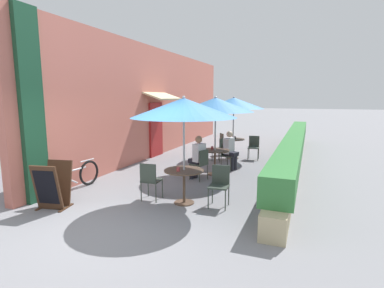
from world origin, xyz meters
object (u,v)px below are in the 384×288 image
object	(u,v)px
cafe_chair_near_right	(150,178)
cafe_chair_mid_right	(227,154)
seated_patron_mid_right	(230,149)
cafe_chair_far_right	(224,142)
menu_board	(53,186)
patio_umbrella_far	(234,103)
cafe_chair_far_back	(221,148)
cafe_chair_mid_left	(201,162)
bicycle_leaning	(73,177)
coffee_cup_near	(178,169)
cafe_chair_near_left	(220,182)
patio_table_far	(233,144)
patio_umbrella_mid	(216,105)
coffee_cup_far	(235,138)
coffee_cup_mid	(212,148)
cafe_chair_far_left	(254,146)
seated_patron_mid_left	(198,156)
patio_table_near	(184,178)
patio_umbrella_near	(184,108)
patio_table_mid	(215,156)

from	to	relation	value
cafe_chair_near_right	cafe_chair_mid_right	size ratio (longest dim) A/B	1.00
cafe_chair_near_right	seated_patron_mid_right	xyz separation A→B (m)	(0.94, 3.47, 0.17)
cafe_chair_far_right	menu_board	bearing A→B (deg)	-48.84
patio_umbrella_far	cafe_chair_far_back	size ratio (longest dim) A/B	2.69
cafe_chair_mid_left	cafe_chair_mid_right	world-z (taller)	same
cafe_chair_near_right	bicycle_leaning	world-z (taller)	cafe_chair_near_right
coffee_cup_near	menu_board	xyz separation A→B (m)	(-2.38, -1.09, -0.32)
cafe_chair_near_left	patio_table_far	size ratio (longest dim) A/B	1.00
patio_umbrella_mid	cafe_chair_far_right	world-z (taller)	patio_umbrella_mid
cafe_chair_mid_right	menu_board	world-z (taller)	menu_board
cafe_chair_near_right	coffee_cup_far	world-z (taller)	cafe_chair_near_right
coffee_cup_mid	cafe_chair_far_back	distance (m)	1.78
cafe_chair_mid_left	seated_patron_mid_right	xyz separation A→B (m)	(0.46, 1.48, 0.17)
cafe_chair_far_left	menu_board	distance (m)	7.22
patio_table_far	patio_umbrella_far	world-z (taller)	patio_umbrella_far
coffee_cup_near	bicycle_leaning	distance (m)	2.90
patio_table_far	cafe_chair_near_left	bearing A→B (deg)	-79.36
coffee_cup_near	cafe_chair_far_back	size ratio (longest dim) A/B	0.10
patio_umbrella_far	seated_patron_mid_left	bearing A→B (deg)	-93.75
patio_umbrella_far	patio_table_near	bearing A→B (deg)	-88.01
cafe_chair_far_back	seated_patron_mid_left	bearing A→B (deg)	-153.64
patio_umbrella_far	seated_patron_mid_right	bearing A→B (deg)	-78.90
seated_patron_mid_right	cafe_chair_far_back	bearing A→B (deg)	-131.37
coffee_cup_near	coffee_cup_far	xyz separation A→B (m)	(-0.05, 5.39, 0.00)
cafe_chair_near_right	seated_patron_mid_left	bearing A→B (deg)	75.78
cafe_chair_near_right	patio_umbrella_mid	size ratio (longest dim) A/B	0.37
patio_table_far	patio_umbrella_far	bearing A→B (deg)	90.00
patio_umbrella_near	bicycle_leaning	size ratio (longest dim) A/B	1.37
patio_table_near	coffee_cup_far	world-z (taller)	coffee_cup_far
patio_umbrella_mid	cafe_chair_far_left	world-z (taller)	patio_umbrella_mid
patio_umbrella_mid	cafe_chair_far_back	world-z (taller)	patio_umbrella_mid
cafe_chair_mid_left	seated_patron_mid_left	size ratio (longest dim) A/B	0.70
patio_umbrella_mid	patio_table_far	bearing A→B (deg)	91.61
coffee_cup_far	seated_patron_mid_left	bearing A→B (deg)	-94.69
patio_umbrella_mid	cafe_chair_mid_right	distance (m)	1.75
cafe_chair_near_left	seated_patron_mid_left	size ratio (longest dim) A/B	0.70
patio_table_near	patio_umbrella_near	world-z (taller)	patio_umbrella_near
patio_table_mid	cafe_chair_far_right	size ratio (longest dim) A/B	1.00
cafe_chair_near_right	patio_umbrella_mid	xyz separation A→B (m)	(0.66, 2.75, 1.57)
patio_table_near	cafe_chair_far_back	distance (m)	4.45
patio_umbrella_near	cafe_chair_far_left	world-z (taller)	patio_umbrella_near
patio_umbrella_near	cafe_chair_mid_right	distance (m)	3.73
patio_table_near	coffee_cup_near	xyz separation A→B (m)	(-0.07, -0.16, 0.22)
cafe_chair_near_left	cafe_chair_far_left	distance (m)	5.18
menu_board	patio_umbrella_far	bearing A→B (deg)	59.06
cafe_chair_mid_left	cafe_chair_mid_right	xyz separation A→B (m)	(0.36, 1.51, 0.00)
cafe_chair_mid_right	patio_table_mid	bearing A→B (deg)	5.64
cafe_chair_far_right	patio_table_mid	bearing A→B (deg)	-24.31
cafe_chair_near_right	coffee_cup_far	xyz separation A→B (m)	(0.65, 5.36, 0.28)
patio_table_near	cafe_chair_mid_right	size ratio (longest dim) A/B	1.00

